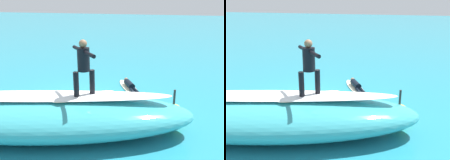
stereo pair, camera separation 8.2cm
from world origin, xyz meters
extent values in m
plane|color=teal|center=(0.00, 0.00, 0.00)|extent=(120.00, 120.00, 0.00)
ellipsoid|color=teal|center=(0.05, 2.71, 0.60)|extent=(9.45, 5.15, 1.20)
ellipsoid|color=white|center=(0.05, 2.71, 1.24)|extent=(7.66, 3.11, 0.08)
ellipsoid|color=#EAE5C6|center=(-1.20, 2.34, 1.23)|extent=(1.75, 1.70, 0.06)
cylinder|color=black|center=(-1.02, 2.51, 1.63)|extent=(0.16, 0.16, 0.73)
cylinder|color=black|center=(-1.37, 2.17, 1.63)|extent=(0.16, 0.16, 0.73)
cylinder|color=black|center=(-1.20, 2.34, 2.32)|extent=(0.49, 0.49, 0.66)
sphere|color=#936B4C|center=(-1.20, 2.34, 2.77)|extent=(0.23, 0.23, 0.23)
cylinder|color=black|center=(-1.52, 2.68, 2.56)|extent=(0.48, 0.50, 0.10)
cylinder|color=black|center=(-0.87, 2.00, 2.56)|extent=(0.48, 0.50, 0.10)
ellipsoid|color=#EAE5C6|center=(-1.53, -2.08, 0.03)|extent=(1.76, 2.43, 0.06)
cylinder|color=black|center=(-1.53, -2.08, 0.21)|extent=(0.66, 0.84, 0.29)
sphere|color=#936B4C|center=(-1.28, -2.51, 0.27)|extent=(0.20, 0.20, 0.20)
cylinder|color=black|center=(-1.98, -1.49, 0.13)|extent=(0.46, 0.65, 0.13)
cylinder|color=black|center=(-1.84, -1.40, 0.13)|extent=(0.46, 0.65, 0.13)
sphere|color=yellow|center=(-3.68, 0.95, 0.35)|extent=(0.71, 0.71, 0.71)
cylinder|color=#262626|center=(-3.68, 0.95, 0.95)|extent=(0.07, 0.07, 0.49)
ellipsoid|color=white|center=(1.84, 1.74, 0.07)|extent=(1.20, 0.92, 0.13)
camera|label=1|loc=(-3.95, 8.75, 3.93)|focal=40.98mm
camera|label=2|loc=(-4.02, 8.73, 3.93)|focal=40.98mm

